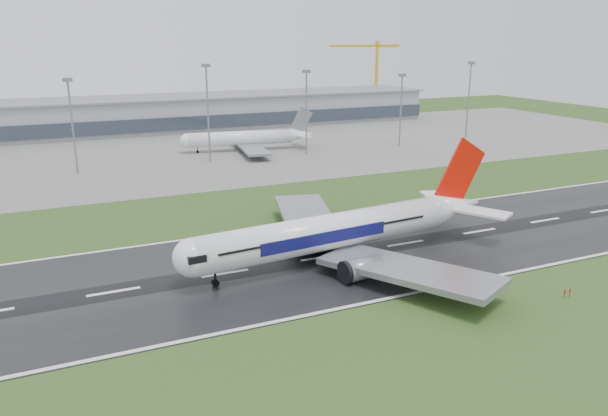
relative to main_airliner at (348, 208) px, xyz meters
name	(u,v)px	position (x,y,z in m)	size (l,w,h in m)	color
ground	(405,244)	(15.41, 2.28, -10.51)	(520.00, 520.00, 0.00)	#294619
runway	(405,244)	(15.41, 2.28, -10.46)	(400.00, 45.00, 0.10)	black
apron	(231,148)	(15.41, 127.28, -10.47)	(400.00, 130.00, 0.08)	slate
terminal	(194,112)	(15.41, 187.28, -3.01)	(240.00, 36.00, 15.00)	gray
main_airliner	(348,208)	(0.00, 0.00, 0.00)	(70.50, 67.15, 20.81)	white
parked_airliner	(245,130)	(19.09, 118.95, -2.60)	(53.41, 49.73, 15.66)	white
tower_crane	(376,77)	(127.95, 202.28, 10.15)	(41.61, 2.27, 41.32)	gold
floodmast_1	(73,129)	(-44.03, 102.28, 4.16)	(0.64, 0.64, 29.33)	gray
floodmast_2	(208,116)	(0.10, 102.28, 5.94)	(0.64, 0.64, 32.90)	gray
floodmast_3	(306,114)	(37.59, 102.28, 4.56)	(0.64, 0.64, 30.14)	gray
floodmast_4	(401,112)	(79.30, 102.28, 3.39)	(0.64, 0.64, 27.79)	gray
floodmast_5	(468,103)	(113.15, 102.28, 5.47)	(0.64, 0.64, 31.95)	gray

